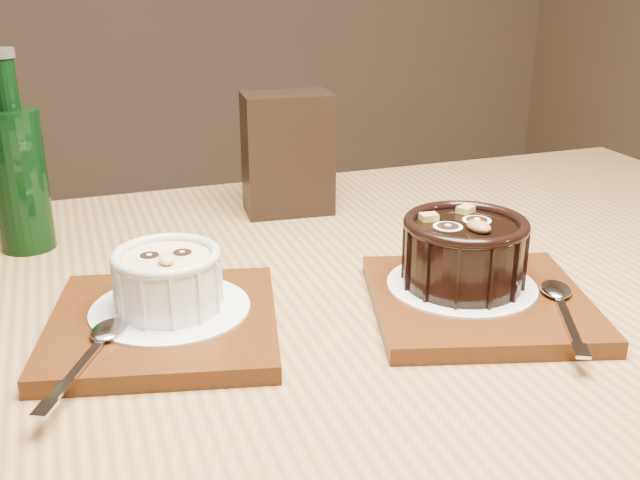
% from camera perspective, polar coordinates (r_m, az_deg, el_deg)
% --- Properties ---
extents(table, '(1.26, 0.90, 0.75)m').
position_cam_1_polar(table, '(0.69, 1.11, -12.11)').
color(table, brown).
rests_on(table, ground).
extents(tray_left, '(0.20, 0.20, 0.01)m').
position_cam_1_polar(tray_left, '(0.62, -11.83, -6.30)').
color(tray_left, '#4A240C').
rests_on(tray_left, table).
extents(doily_left, '(0.13, 0.13, 0.00)m').
position_cam_1_polar(doily_left, '(0.63, -11.34, -5.12)').
color(doily_left, white).
rests_on(doily_left, tray_left).
extents(ramekin_white, '(0.09, 0.09, 0.05)m').
position_cam_1_polar(ramekin_white, '(0.61, -11.52, -2.77)').
color(ramekin_white, silver).
rests_on(ramekin_white, doily_left).
extents(spoon_left, '(0.07, 0.13, 0.01)m').
position_cam_1_polar(spoon_left, '(0.57, -17.12, -8.17)').
color(spoon_left, silver).
rests_on(spoon_left, tray_left).
extents(tray_right, '(0.21, 0.21, 0.01)m').
position_cam_1_polar(tray_right, '(0.66, 12.02, -4.65)').
color(tray_right, '#4A240C').
rests_on(tray_right, table).
extents(doily_right, '(0.13, 0.13, 0.00)m').
position_cam_1_polar(doily_right, '(0.67, 10.73, -3.37)').
color(doily_right, white).
rests_on(doily_right, tray_right).
extents(ramekin_dark, '(0.11, 0.11, 0.06)m').
position_cam_1_polar(ramekin_dark, '(0.65, 10.93, -0.65)').
color(ramekin_dark, black).
rests_on(ramekin_dark, doily_right).
extents(spoon_right, '(0.07, 0.13, 0.01)m').
position_cam_1_polar(spoon_right, '(0.64, 18.06, -4.87)').
color(spoon_right, silver).
rests_on(spoon_right, tray_right).
extents(condiment_stand, '(0.10, 0.06, 0.14)m').
position_cam_1_polar(condiment_stand, '(0.87, -2.48, 6.58)').
color(condiment_stand, black).
rests_on(condiment_stand, table).
extents(green_bottle, '(0.05, 0.05, 0.20)m').
position_cam_1_polar(green_bottle, '(0.81, -21.94, 4.64)').
color(green_bottle, black).
rests_on(green_bottle, table).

